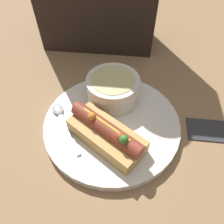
% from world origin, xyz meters
% --- Properties ---
extents(ground_plane, '(4.00, 4.00, 0.00)m').
position_xyz_m(ground_plane, '(0.00, 0.00, 0.00)').
color(ground_plane, '#93704C').
extents(dinner_plate, '(0.29, 0.29, 0.02)m').
position_xyz_m(dinner_plate, '(0.00, 0.00, 0.01)').
color(dinner_plate, white).
rests_on(dinner_plate, ground_plane).
extents(hot_dog, '(0.16, 0.14, 0.06)m').
position_xyz_m(hot_dog, '(-0.01, -0.05, 0.04)').
color(hot_dog, tan).
rests_on(hot_dog, dinner_plate).
extents(soup_bowl, '(0.12, 0.12, 0.06)m').
position_xyz_m(soup_bowl, '(-0.01, 0.07, 0.05)').
color(soup_bowl, silver).
rests_on(soup_bowl, dinner_plate).
extents(spoon, '(0.09, 0.13, 0.01)m').
position_xyz_m(spoon, '(-0.11, -0.00, 0.02)').
color(spoon, '#B7B7BC').
rests_on(spoon, dinner_plate).
extents(napkin, '(0.10, 0.06, 0.01)m').
position_xyz_m(napkin, '(0.21, 0.01, 0.00)').
color(napkin, '#333338').
rests_on(napkin, ground_plane).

